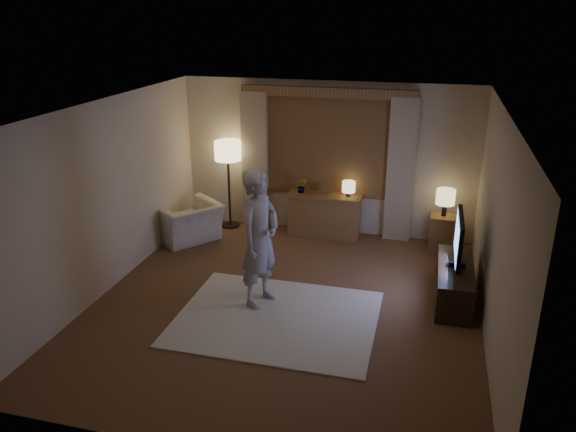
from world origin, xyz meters
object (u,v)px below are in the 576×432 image
(armchair, at_px, (188,222))
(person, at_px, (260,239))
(tv_stand, at_px, (454,283))
(side_table, at_px, (442,232))
(sideboard, at_px, (324,216))

(armchair, distance_m, person, 2.60)
(tv_stand, relative_size, person, 0.77)
(side_table, bearing_deg, person, -133.06)
(tv_stand, distance_m, person, 2.68)
(side_table, xyz_separation_m, person, (-2.32, -2.49, 0.65))
(sideboard, relative_size, person, 0.66)
(armchair, height_order, person, person)
(side_table, xyz_separation_m, tv_stand, (0.16, -1.76, -0.03))
(sideboard, height_order, side_table, sideboard)
(sideboard, xyz_separation_m, person, (-0.36, -2.54, 0.58))
(sideboard, height_order, person, person)
(tv_stand, xyz_separation_m, person, (-2.48, -0.73, 0.68))
(person, bearing_deg, sideboard, 10.78)
(sideboard, relative_size, side_table, 2.14)
(sideboard, bearing_deg, tv_stand, -40.49)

